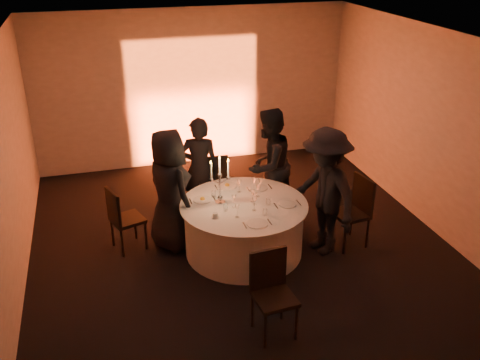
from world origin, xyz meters
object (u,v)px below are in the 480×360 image
object	(u,v)px
chair_front	(272,288)
guest_back_left	(200,169)
guest_back_right	(268,165)
candelabra	(220,187)
guest_left	(170,190)
guest_right	(325,192)
chair_back_right	(274,182)
chair_right	(355,207)
banquet_table	(244,228)
chair_left	(122,216)
chair_back_left	(214,178)
coffee_cup	(215,215)

from	to	relation	value
chair_front	guest_back_left	world-z (taller)	guest_back_left
guest_back_right	candelabra	distance (m)	1.24
guest_left	guest_right	xyz separation A→B (m)	(2.07, -0.71, 0.03)
chair_back_right	guest_back_left	world-z (taller)	guest_back_left
chair_front	candelabra	world-z (taller)	candelabra
chair_right	guest_right	bearing A→B (deg)	-94.87
banquet_table	chair_front	size ratio (longest dim) A/B	1.77
chair_right	guest_back_right	size ratio (longest dim) A/B	0.58
guest_right	guest_left	bearing A→B (deg)	-122.52
banquet_table	chair_back_right	size ratio (longest dim) A/B	2.05
chair_right	guest_right	distance (m)	0.62
banquet_table	candelabra	bearing A→B (deg)	158.30
banquet_table	guest_back_left	size ratio (longest dim) A/B	1.06
chair_back_right	chair_front	distance (m)	2.99
chair_front	candelabra	xyz separation A→B (m)	(-0.15, 1.81, 0.45)
chair_left	chair_right	xyz separation A→B (m)	(3.28, -0.75, 0.05)
chair_back_left	guest_right	distance (m)	2.07
chair_left	chair_back_right	distance (m)	2.58
guest_back_left	coffee_cup	bearing A→B (deg)	104.12
banquet_table	guest_back_right	bearing A→B (deg)	53.50
guest_back_right	chair_back_right	bearing A→B (deg)	-165.37
chair_back_left	chair_back_right	xyz separation A→B (m)	(0.97, -0.24, -0.07)
chair_back_right	guest_right	size ratio (longest dim) A/B	0.47
coffee_cup	banquet_table	bearing A→B (deg)	28.94
chair_front	banquet_table	bearing A→B (deg)	79.47
banquet_table	chair_right	distance (m)	1.65
banquet_table	guest_right	bearing A→B (deg)	-13.57
chair_left	guest_back_right	world-z (taller)	guest_back_right
chair_front	guest_back_left	distance (m)	2.89
guest_left	guest_back_left	world-z (taller)	guest_left
chair_back_right	chair_front	xyz separation A→B (m)	(-1.01, -2.82, 0.08)
guest_back_right	guest_right	bearing A→B (deg)	74.37
banquet_table	chair_left	xyz separation A→B (m)	(-1.66, 0.52, 0.16)
chair_back_left	chair_back_right	bearing A→B (deg)	170.15
guest_back_left	guest_back_right	size ratio (longest dim) A/B	0.93
chair_right	guest_back_left	size ratio (longest dim) A/B	0.62
candelabra	guest_right	bearing A→B (deg)	-15.43
guest_left	guest_back_left	xyz separation A→B (m)	(0.59, 0.74, -0.06)
candelabra	chair_left	bearing A→B (deg)	163.54
chair_left	guest_back_left	size ratio (longest dim) A/B	0.57
candelabra	guest_back_left	bearing A→B (deg)	93.79
chair_front	guest_left	distance (m)	2.30
guest_left	guest_back_left	bearing A→B (deg)	-63.34
chair_back_left	chair_right	distance (m)	2.36
guest_left	coffee_cup	world-z (taller)	guest_left
coffee_cup	candelabra	xyz separation A→B (m)	(0.16, 0.39, 0.22)
chair_back_left	chair_back_right	distance (m)	1.00
banquet_table	chair_back_right	xyz separation A→B (m)	(0.85, 1.13, 0.11)
chair_back_left	guest_back_right	world-z (taller)	guest_back_right
banquet_table	guest_back_left	distance (m)	1.32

